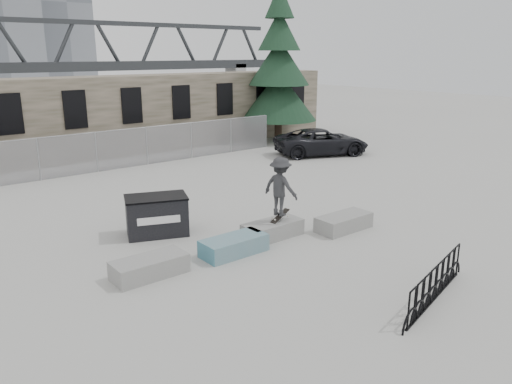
# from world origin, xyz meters

# --- Properties ---
(ground) EXTENTS (120.00, 120.00, 0.00)m
(ground) POSITION_xyz_m (0.00, 0.00, 0.00)
(ground) COLOR #A9A9A5
(ground) RESTS_ON ground
(stone_wall) EXTENTS (36.00, 2.58, 4.50)m
(stone_wall) POSITION_xyz_m (0.00, 16.24, 2.26)
(stone_wall) COLOR brown
(stone_wall) RESTS_ON ground
(chainlink_fence) EXTENTS (22.06, 0.06, 2.02)m
(chainlink_fence) POSITION_xyz_m (-0.00, 12.50, 1.04)
(chainlink_fence) COLOR gray
(chainlink_fence) RESTS_ON ground
(planter_far_left) EXTENTS (2.00, 0.90, 0.52)m
(planter_far_left) POSITION_xyz_m (-3.57, -0.12, 0.28)
(planter_far_left) COLOR gray
(planter_far_left) RESTS_ON ground
(planter_center_left) EXTENTS (2.00, 0.90, 0.52)m
(planter_center_left) POSITION_xyz_m (-0.91, -0.30, 0.28)
(planter_center_left) COLOR teal
(planter_center_left) RESTS_ON ground
(planter_center_right) EXTENTS (2.00, 0.90, 0.52)m
(planter_center_right) POSITION_xyz_m (0.90, 0.04, 0.28)
(planter_center_right) COLOR gray
(planter_center_right) RESTS_ON ground
(planter_offset) EXTENTS (2.00, 0.90, 0.52)m
(planter_offset) POSITION_xyz_m (3.24, -0.92, 0.28)
(planter_offset) COLOR gray
(planter_offset) RESTS_ON ground
(dumpster) EXTENTS (2.28, 1.84, 1.30)m
(dumpster) POSITION_xyz_m (-1.89, 2.62, 0.66)
(dumpster) COLOR black
(dumpster) RESTS_ON ground
(bike_rack) EXTENTS (3.94, 1.01, 0.90)m
(bike_rack) POSITION_xyz_m (1.20, -5.66, 0.44)
(bike_rack) COLOR black
(bike_rack) RESTS_ON ground
(spruce_tree) EXTENTS (5.11, 5.11, 11.50)m
(spruce_tree) POSITION_xyz_m (13.27, 13.93, 4.55)
(spruce_tree) COLOR #38281E
(spruce_tree) RESTS_ON ground
(truss_bridge) EXTENTS (70.00, 3.00, 9.80)m
(truss_bridge) POSITION_xyz_m (10.00, 55.00, 4.13)
(truss_bridge) COLOR #2D3033
(truss_bridge) RESTS_ON ground
(suv) EXTENTS (6.03, 4.47, 1.52)m
(suv) POSITION_xyz_m (11.97, 8.59, 0.76)
(suv) COLOR black
(suv) RESTS_ON ground
(skateboarder) EXTENTS (0.96, 1.36, 2.11)m
(skateboarder) POSITION_xyz_m (1.17, -0.00, 1.66)
(skateboarder) COLOR #2C2D2F
(skateboarder) RESTS_ON ground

